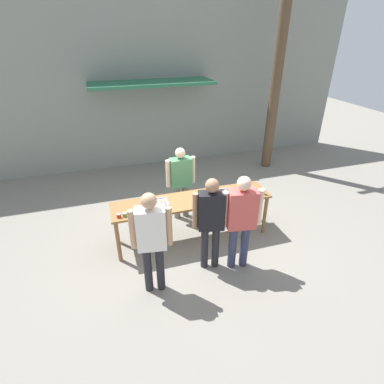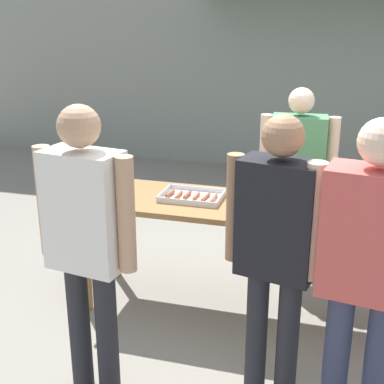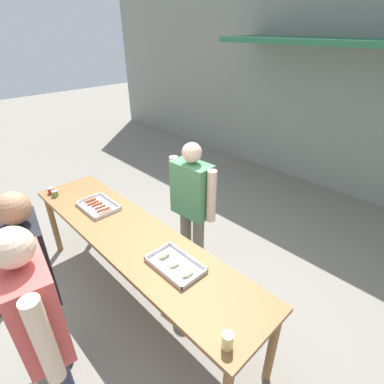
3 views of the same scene
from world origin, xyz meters
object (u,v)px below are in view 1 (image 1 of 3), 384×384
object	(u,v)px
person_server_behind_table	(181,178)
person_customer_waiting_in_line	(211,217)
food_tray_buns	(221,193)
condiment_jar_mustard	(119,216)
person_customer_with_cup	(241,216)
utility_pole	(279,61)
condiment_jar_ketchup	(125,215)
beer_cup	(263,191)
person_customer_holding_hotdog	(151,236)
food_tray_sausages	(156,204)

from	to	relation	value
person_server_behind_table	person_customer_waiting_in_line	xyz separation A→B (m)	(0.04, -1.64, 0.06)
food_tray_buns	condiment_jar_mustard	size ratio (longest dim) A/B	6.57
person_customer_with_cup	utility_pole	size ratio (longest dim) A/B	0.30
condiment_jar_mustard	condiment_jar_ketchup	bearing A→B (deg)	2.32
condiment_jar_mustard	condiment_jar_ketchup	xyz separation A→B (m)	(0.10, 0.00, 0.00)
beer_cup	person_customer_holding_hotdog	size ratio (longest dim) A/B	0.07
food_tray_sausages	condiment_jar_ketchup	xyz separation A→B (m)	(-0.57, -0.23, 0.02)
person_server_behind_table	person_customer_with_cup	xyz separation A→B (m)	(0.50, -1.78, 0.07)
condiment_jar_mustard	beer_cup	size ratio (longest dim) A/B	0.61
food_tray_sausages	person_customer_with_cup	world-z (taller)	person_customer_with_cup
person_server_behind_table	person_customer_waiting_in_line	world-z (taller)	person_customer_waiting_in_line
condiment_jar_ketchup	utility_pole	distance (m)	5.68
condiment_jar_mustard	person_server_behind_table	xyz separation A→B (m)	(1.34, 1.00, 0.04)
condiment_jar_ketchup	utility_pole	bearing A→B (deg)	33.59
condiment_jar_ketchup	person_customer_waiting_in_line	xyz separation A→B (m)	(1.29, -0.65, 0.10)
food_tray_sausages	person_server_behind_table	bearing A→B (deg)	48.25
person_customer_with_cup	utility_pole	distance (m)	4.96
person_customer_waiting_in_line	food_tray_sausages	bearing A→B (deg)	-38.09
condiment_jar_mustard	person_customer_waiting_in_line	size ratio (longest dim) A/B	0.04
beer_cup	person_customer_holding_hotdog	world-z (taller)	person_customer_holding_hotdog
person_server_behind_table	person_customer_with_cup	bearing A→B (deg)	-78.31
person_customer_holding_hotdog	person_customer_waiting_in_line	size ratio (longest dim) A/B	1.02
person_server_behind_table	condiment_jar_ketchup	bearing A→B (deg)	-145.46
condiment_jar_mustard	condiment_jar_ketchup	world-z (taller)	same
food_tray_sausages	utility_pole	xyz separation A→B (m)	(3.86, 2.70, 2.03)
beer_cup	person_customer_holding_hotdog	bearing A→B (deg)	-159.03
beer_cup	food_tray_sausages	bearing A→B (deg)	173.29
food_tray_buns	utility_pole	bearing A→B (deg)	46.19
beer_cup	person_server_behind_table	distance (m)	1.67
food_tray_buns	beer_cup	bearing A→B (deg)	-17.54
beer_cup	person_customer_waiting_in_line	xyz separation A→B (m)	(-1.30, -0.64, 0.08)
food_tray_sausages	person_customer_holding_hotdog	bearing A→B (deg)	-103.69
beer_cup	person_customer_with_cup	size ratio (longest dim) A/B	0.07
beer_cup	condiment_jar_mustard	bearing A→B (deg)	-179.98
food_tray_buns	condiment_jar_ketchup	size ratio (longest dim) A/B	6.57
food_tray_buns	person_server_behind_table	xyz separation A→B (m)	(-0.58, 0.76, 0.05)
person_customer_waiting_in_line	food_tray_buns	bearing A→B (deg)	-108.90
beer_cup	utility_pole	xyz separation A→B (m)	(1.83, 2.94, 1.99)
person_server_behind_table	person_customer_waiting_in_line	distance (m)	1.65
food_tray_buns	person_customer_holding_hotdog	xyz separation A→B (m)	(-1.54, -1.12, 0.14)
utility_pole	person_customer_holding_hotdog	bearing A→B (deg)	-137.23
food_tray_buns	person_server_behind_table	distance (m)	0.96
person_customer_holding_hotdog	person_server_behind_table	bearing A→B (deg)	-108.30
food_tray_sausages	person_customer_waiting_in_line	bearing A→B (deg)	-50.61
beer_cup	person_customer_waiting_in_line	bearing A→B (deg)	-153.56
beer_cup	person_customer_waiting_in_line	world-z (taller)	person_customer_waiting_in_line
condiment_jar_ketchup	utility_pole	world-z (taller)	utility_pole
condiment_jar_ketchup	person_customer_with_cup	size ratio (longest dim) A/B	0.04
condiment_jar_mustard	beer_cup	world-z (taller)	beer_cup
person_customer_waiting_in_line	utility_pole	bearing A→B (deg)	-118.62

